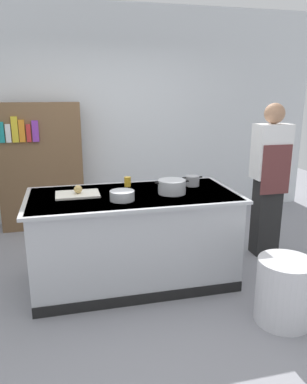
# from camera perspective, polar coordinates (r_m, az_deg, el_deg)

# --- Properties ---
(ground_plane) EXTENTS (10.00, 10.00, 0.00)m
(ground_plane) POSITION_cam_1_polar(r_m,az_deg,el_deg) (3.83, -3.01, -13.39)
(ground_plane) COLOR gray
(back_wall) EXTENTS (6.40, 0.12, 3.00)m
(back_wall) POSITION_cam_1_polar(r_m,az_deg,el_deg) (5.45, -7.44, 11.64)
(back_wall) COLOR silver
(back_wall) RESTS_ON ground_plane
(counter_island) EXTENTS (1.98, 0.98, 0.90)m
(counter_island) POSITION_cam_1_polar(r_m,az_deg,el_deg) (3.63, -3.11, -6.93)
(counter_island) COLOR #B7BABF
(counter_island) RESTS_ON ground_plane
(cutting_board) EXTENTS (0.40, 0.28, 0.02)m
(cutting_board) POSITION_cam_1_polar(r_m,az_deg,el_deg) (3.51, -11.67, -0.36)
(cutting_board) COLOR silver
(cutting_board) RESTS_ON counter_island
(onion) EXTENTS (0.08, 0.08, 0.08)m
(onion) POSITION_cam_1_polar(r_m,az_deg,el_deg) (3.49, -11.59, 0.41)
(onion) COLOR tan
(onion) RESTS_ON cutting_board
(stock_pot) EXTENTS (0.33, 0.26, 0.13)m
(stock_pot) POSITION_cam_1_polar(r_m,az_deg,el_deg) (3.49, 2.85, 0.83)
(stock_pot) COLOR #B7BABF
(stock_pot) RESTS_ON counter_island
(sauce_pan) EXTENTS (0.21, 0.14, 0.10)m
(sauce_pan) POSITION_cam_1_polar(r_m,az_deg,el_deg) (3.80, 6.02, 1.74)
(sauce_pan) COLOR #99999E
(sauce_pan) RESTS_ON counter_island
(mixing_bowl) EXTENTS (0.22, 0.22, 0.09)m
(mixing_bowl) POSITION_cam_1_polar(r_m,az_deg,el_deg) (3.29, -4.87, -0.54)
(mixing_bowl) COLOR #B7BABF
(mixing_bowl) RESTS_ON counter_island
(juice_cup) EXTENTS (0.07, 0.07, 0.10)m
(juice_cup) POSITION_cam_1_polar(r_m,az_deg,el_deg) (3.75, -4.04, 1.58)
(juice_cup) COLOR yellow
(juice_cup) RESTS_ON counter_island
(trash_bin) EXTENTS (0.45, 0.45, 0.54)m
(trash_bin) POSITION_cam_1_polar(r_m,az_deg,el_deg) (3.28, 19.55, -14.23)
(trash_bin) COLOR silver
(trash_bin) RESTS_ON ground_plane
(person_chef) EXTENTS (0.38, 0.25, 1.72)m
(person_chef) POSITION_cam_1_polar(r_m,az_deg,el_deg) (4.31, 17.48, 2.23)
(person_chef) COLOR black
(person_chef) RESTS_ON ground_plane
(bookshelf) EXTENTS (1.10, 0.31, 1.70)m
(bookshelf) POSITION_cam_1_polar(r_m,az_deg,el_deg) (5.21, -17.02, 3.75)
(bookshelf) COLOR brown
(bookshelf) RESTS_ON ground_plane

